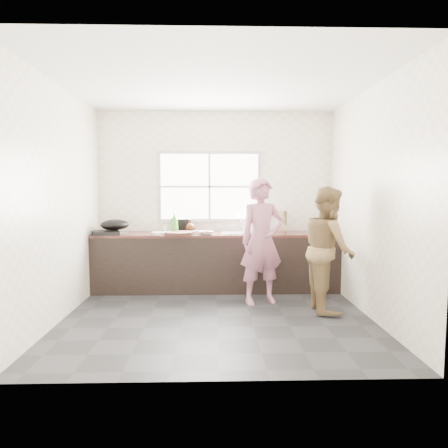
{
  "coord_description": "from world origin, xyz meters",
  "views": [
    {
      "loc": [
        -0.04,
        -4.63,
        1.51
      ],
      "look_at": [
        0.1,
        0.65,
        1.05
      ],
      "focal_mm": 32.0,
      "sensor_mm": 36.0,
      "label": 1
    }
  ],
  "objects_px": {
    "plate_food": "(158,232)",
    "glass_jar": "(166,229)",
    "black_pot": "(181,225)",
    "bottle_brown_tall": "(177,226)",
    "bottle_brown_short": "(190,226)",
    "pot_lid_left": "(120,233)",
    "bowl_mince": "(206,233)",
    "cutting_board": "(179,233)",
    "bowl_held": "(249,232)",
    "bottle_green": "(174,223)",
    "burner": "(105,233)",
    "wok": "(115,225)",
    "woman": "(262,245)",
    "bowl_crabs": "(252,232)",
    "person_side": "(328,249)",
    "pot_lid_right": "(159,233)",
    "dish_rack": "(270,221)"
  },
  "relations": [
    {
      "from": "cutting_board",
      "to": "glass_jar",
      "type": "relative_size",
      "value": 4.45
    },
    {
      "from": "bottle_green",
      "to": "pot_lid_left",
      "type": "relative_size",
      "value": 1.17
    },
    {
      "from": "dish_rack",
      "to": "pot_lid_right",
      "type": "relative_size",
      "value": 1.6
    },
    {
      "from": "pot_lid_right",
      "to": "cutting_board",
      "type": "bearing_deg",
      "value": -27.89
    },
    {
      "from": "bottle_brown_short",
      "to": "glass_jar",
      "type": "xyz_separation_m",
      "value": [
        -0.37,
        -0.02,
        -0.04
      ]
    },
    {
      "from": "bowl_crabs",
      "to": "glass_jar",
      "type": "bearing_deg",
      "value": 166.32
    },
    {
      "from": "bowl_held",
      "to": "bottle_green",
      "type": "distance_m",
      "value": 1.12
    },
    {
      "from": "bottle_brown_short",
      "to": "woman",
      "type": "bearing_deg",
      "value": -40.39
    },
    {
      "from": "plate_food",
      "to": "pot_lid_left",
      "type": "xyz_separation_m",
      "value": [
        -0.57,
        -0.0,
        -0.0
      ]
    },
    {
      "from": "bottle_brown_short",
      "to": "bowl_held",
      "type": "bearing_deg",
      "value": -21.63
    },
    {
      "from": "person_side",
      "to": "plate_food",
      "type": "bearing_deg",
      "value": 64.52
    },
    {
      "from": "plate_food",
      "to": "glass_jar",
      "type": "height_order",
      "value": "glass_jar"
    },
    {
      "from": "bottle_brown_short",
      "to": "burner",
      "type": "xyz_separation_m",
      "value": [
        -1.21,
        -0.28,
        -0.06
      ]
    },
    {
      "from": "person_side",
      "to": "pot_lid_left",
      "type": "xyz_separation_m",
      "value": [
        -2.82,
        1.07,
        0.09
      ]
    },
    {
      "from": "bottle_brown_short",
      "to": "pot_lid_right",
      "type": "relative_size",
      "value": 0.64
    },
    {
      "from": "pot_lid_left",
      "to": "bowl_mince",
      "type": "bearing_deg",
      "value": -9.73
    },
    {
      "from": "bottle_green",
      "to": "person_side",
      "type": "bearing_deg",
      "value": -28.04
    },
    {
      "from": "plate_food",
      "to": "burner",
      "type": "bearing_deg",
      "value": -166.98
    },
    {
      "from": "bottle_green",
      "to": "bowl_mince",
      "type": "bearing_deg",
      "value": -24.92
    },
    {
      "from": "person_side",
      "to": "dish_rack",
      "type": "distance_m",
      "value": 1.31
    },
    {
      "from": "bowl_mince",
      "to": "plate_food",
      "type": "bearing_deg",
      "value": 162.76
    },
    {
      "from": "wok",
      "to": "pot_lid_right",
      "type": "height_order",
      "value": "wok"
    },
    {
      "from": "person_side",
      "to": "cutting_board",
      "type": "xyz_separation_m",
      "value": [
        -1.93,
        0.85,
        0.11
      ]
    },
    {
      "from": "bottle_green",
      "to": "bottle_brown_tall",
      "type": "height_order",
      "value": "bottle_green"
    },
    {
      "from": "cutting_board",
      "to": "bowl_mince",
      "type": "height_order",
      "value": "bowl_mince"
    },
    {
      "from": "bottle_green",
      "to": "bottle_brown_short",
      "type": "xyz_separation_m",
      "value": [
        0.23,
        0.11,
        -0.07
      ]
    },
    {
      "from": "woman",
      "to": "pot_lid_left",
      "type": "height_order",
      "value": "woman"
    },
    {
      "from": "plate_food",
      "to": "pot_lid_right",
      "type": "bearing_deg",
      "value": -69.19
    },
    {
      "from": "person_side",
      "to": "bowl_held",
      "type": "relative_size",
      "value": 7.0
    },
    {
      "from": "bowl_crabs",
      "to": "plate_food",
      "type": "bearing_deg",
      "value": 170.81
    },
    {
      "from": "bowl_crabs",
      "to": "pot_lid_left",
      "type": "xyz_separation_m",
      "value": [
        -1.96,
        0.22,
        -0.03
      ]
    },
    {
      "from": "bottle_brown_tall",
      "to": "glass_jar",
      "type": "relative_size",
      "value": 1.88
    },
    {
      "from": "bowl_held",
      "to": "bottle_green",
      "type": "relative_size",
      "value": 0.71
    },
    {
      "from": "bottle_brown_tall",
      "to": "pot_lid_right",
      "type": "distance_m",
      "value": 0.32
    },
    {
      "from": "black_pot",
      "to": "plate_food",
      "type": "xyz_separation_m",
      "value": [
        -0.33,
        -0.21,
        -0.09
      ]
    },
    {
      "from": "glass_jar",
      "to": "wok",
      "type": "bearing_deg",
      "value": -162.91
    },
    {
      "from": "woman",
      "to": "person_side",
      "type": "relative_size",
      "value": 1.0
    },
    {
      "from": "black_pot",
      "to": "pot_lid_right",
      "type": "distance_m",
      "value": 0.42
    },
    {
      "from": "bowl_mince",
      "to": "bottle_brown_tall",
      "type": "height_order",
      "value": "bottle_brown_tall"
    },
    {
      "from": "plate_food",
      "to": "glass_jar",
      "type": "xyz_separation_m",
      "value": [
        0.1,
        0.09,
        0.04
      ]
    },
    {
      "from": "woman",
      "to": "bottle_brown_short",
      "type": "bearing_deg",
      "value": 122.13
    },
    {
      "from": "woman",
      "to": "pot_lid_left",
      "type": "relative_size",
      "value": 5.8
    },
    {
      "from": "black_pot",
      "to": "woman",
      "type": "bearing_deg",
      "value": -39.76
    },
    {
      "from": "cutting_board",
      "to": "plate_food",
      "type": "distance_m",
      "value": 0.39
    },
    {
      "from": "burner",
      "to": "wok",
      "type": "bearing_deg",
      "value": 17.39
    },
    {
      "from": "woman",
      "to": "bowl_crabs",
      "type": "distance_m",
      "value": 0.53
    },
    {
      "from": "black_pot",
      "to": "bottle_brown_tall",
      "type": "height_order",
      "value": "black_pot"
    },
    {
      "from": "black_pot",
      "to": "bottle_green",
      "type": "bearing_deg",
      "value": -112.06
    },
    {
      "from": "person_side",
      "to": "burner",
      "type": "relative_size",
      "value": 4.28
    },
    {
      "from": "burner",
      "to": "dish_rack",
      "type": "xyz_separation_m",
      "value": [
        2.43,
        0.26,
        0.14
      ]
    }
  ]
}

